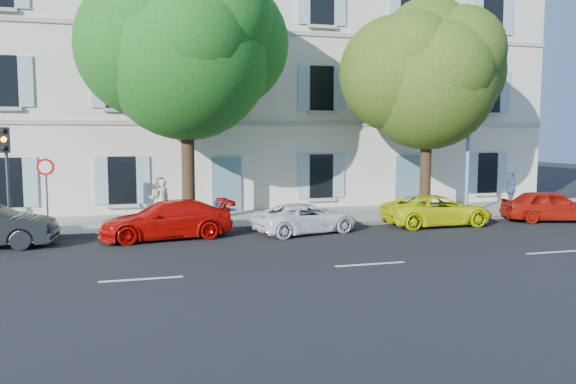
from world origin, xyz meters
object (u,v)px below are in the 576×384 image
object	(u,v)px
car_red_hatchback	(550,206)
road_sign	(46,179)
pedestrian_a	(162,201)
tree_right	(428,82)
pedestrian_b	(159,199)
traffic_light	(6,157)
car_white_coupe	(306,218)
pedestrian_c	(511,189)
tree_left	(186,56)
car_yellow_supercar	(437,210)
street_lamp	(472,108)
car_red_coupe	(167,220)

from	to	relation	value
car_red_hatchback	road_sign	size ratio (longest dim) A/B	1.48
road_sign	pedestrian_a	world-z (taller)	road_sign
tree_right	pedestrian_b	xyz separation A→B (m)	(-10.79, 1.14, -4.63)
traffic_light	pedestrian_a	distance (m)	5.53
car_white_coupe	pedestrian_c	distance (m)	10.75
car_white_coupe	tree_left	xyz separation A→B (m)	(-3.90, 2.43, 5.87)
car_white_coupe	pedestrian_a	size ratio (longest dim) A/B	2.28
car_yellow_supercar	street_lamp	bearing A→B (deg)	-62.02
tree_left	car_white_coupe	bearing A→B (deg)	-31.93
car_red_coupe	tree_left	xyz separation A→B (m)	(0.96, 2.24, 5.76)
car_white_coupe	tree_right	world-z (taller)	tree_right
car_white_coupe	tree_right	distance (m)	8.00
car_red_hatchback	road_sign	xyz separation A→B (m)	(-19.13, 1.90, 1.34)
car_white_coupe	pedestrian_b	xyz separation A→B (m)	(-4.97, 3.13, 0.49)
car_white_coupe	road_sign	size ratio (longest dim) A/B	1.51
car_white_coupe	car_red_hatchback	distance (m)	10.32
tree_left	pedestrian_c	size ratio (longest dim) A/B	5.33
traffic_light	pedestrian_b	xyz separation A→B (m)	(4.98, 1.76, -1.74)
traffic_light	street_lamp	distance (m)	17.56
tree_left	tree_right	world-z (taller)	tree_left
tree_left	pedestrian_b	xyz separation A→B (m)	(-1.07, 0.69, -5.39)
car_yellow_supercar	street_lamp	world-z (taller)	street_lamp
road_sign	pedestrian_c	distance (m)	19.27
car_red_coupe	car_white_coupe	bearing A→B (deg)	80.59
car_yellow_supercar	tree_right	distance (m)	5.37
tree_right	road_sign	world-z (taller)	tree_right
car_red_coupe	pedestrian_c	size ratio (longest dim) A/B	2.43
car_yellow_supercar	tree_right	world-z (taller)	tree_right
car_white_coupe	tree_left	world-z (taller)	tree_left
car_yellow_supercar	traffic_light	distance (m)	15.51
tree_right	street_lamp	world-z (taller)	tree_right
pedestrian_c	pedestrian_b	bearing A→B (deg)	108.62
pedestrian_c	tree_right	bearing A→B (deg)	117.60
road_sign	street_lamp	size ratio (longest dim) A/B	0.32
street_lamp	car_red_hatchback	bearing A→B (deg)	-27.54
tree_left	pedestrian_a	bearing A→B (deg)	164.48
pedestrian_b	pedestrian_c	bearing A→B (deg)	-159.38
car_red_hatchback	street_lamp	world-z (taller)	street_lamp
car_red_hatchback	street_lamp	size ratio (longest dim) A/B	0.48
tree_left	pedestrian_c	world-z (taller)	tree_left
car_red_coupe	tree_right	size ratio (longest dim) A/B	0.52
car_red_hatchback	traffic_light	world-z (taller)	traffic_light
street_lamp	pedestrian_c	size ratio (longest dim) A/B	4.29
car_white_coupe	tree_left	bearing A→B (deg)	44.23
tree_left	pedestrian_a	xyz separation A→B (m)	(-0.98, 0.27, -5.42)
car_white_coupe	car_yellow_supercar	world-z (taller)	car_yellow_supercar
car_red_hatchback	pedestrian_a	distance (m)	15.46
car_red_hatchback	street_lamp	xyz separation A→B (m)	(-2.81, 1.47, 3.95)
tree_left	traffic_light	distance (m)	7.14
car_yellow_supercar	car_red_hatchback	size ratio (longest dim) A/B	1.14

